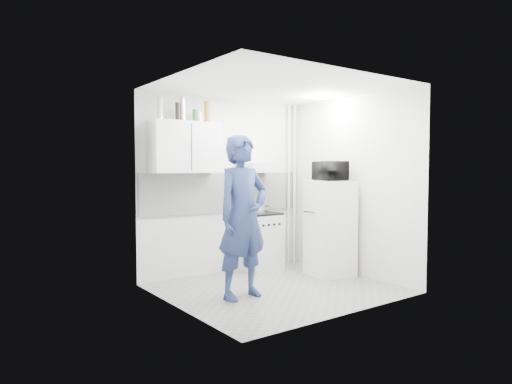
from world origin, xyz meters
TOP-DOWN VIEW (x-y plane):
  - floor at (0.00, 0.00)m, footprint 2.80×2.80m
  - ceiling at (0.00, 0.00)m, footprint 2.80×2.80m
  - wall_back at (0.00, 1.25)m, footprint 2.80×0.00m
  - wall_left at (-1.40, 0.00)m, footprint 0.00×2.60m
  - wall_right at (1.40, 0.00)m, footprint 0.00×2.60m
  - person at (-0.58, -0.06)m, footprint 0.75×0.53m
  - stove at (0.48, 1.00)m, footprint 0.54×0.54m
  - fridge at (1.10, 0.14)m, footprint 0.68×0.68m
  - stove_top at (0.48, 1.00)m, footprint 0.51×0.51m
  - saucepan at (0.44, 1.01)m, footprint 0.20×0.20m
  - microwave at (1.10, 0.14)m, footprint 0.59×0.47m
  - bottle_a at (-1.12, 1.07)m, footprint 0.07×0.07m
  - bottle_c at (-0.87, 1.07)m, footprint 0.06×0.06m
  - bottle_d at (-0.79, 1.07)m, footprint 0.07×0.07m
  - canister_a at (-0.60, 1.07)m, footprint 0.07×0.07m
  - canister_b at (-0.54, 1.07)m, footprint 0.08×0.08m
  - bottle_e at (-0.41, 1.07)m, footprint 0.08×0.08m
  - upper_cabinet at (-0.75, 1.07)m, footprint 1.00×0.35m
  - range_hood at (0.45, 1.00)m, footprint 0.60×0.50m
  - backsplash at (0.00, 1.24)m, footprint 2.74×0.03m
  - pipe_a at (1.30, 1.17)m, footprint 0.05×0.05m
  - pipe_b at (1.18, 1.17)m, footprint 0.04×0.04m
  - ceiling_spot_fixture at (1.00, 0.20)m, footprint 0.10×0.10m

SIDE VIEW (x-z plane):
  - floor at x=0.00m, z-range 0.00..0.00m
  - stove at x=0.48m, z-range 0.00..0.86m
  - fridge at x=1.10m, z-range 0.00..1.38m
  - stove_top at x=0.48m, z-range 0.86..0.89m
  - saucepan at x=0.44m, z-range 0.89..1.00m
  - person at x=-0.58m, z-range 0.00..1.96m
  - backsplash at x=0.00m, z-range 0.90..1.50m
  - wall_left at x=-1.40m, z-range 0.00..2.60m
  - wall_right at x=1.40m, z-range 0.00..2.60m
  - pipe_a at x=1.30m, z-range 0.00..2.60m
  - pipe_b at x=1.18m, z-range 0.00..2.60m
  - wall_back at x=0.00m, z-range -0.10..2.70m
  - microwave at x=1.10m, z-range 1.38..1.67m
  - range_hood at x=0.45m, z-range 1.50..1.64m
  - upper_cabinet at x=-0.75m, z-range 1.50..2.20m
  - canister_b at x=-0.54m, z-range 2.20..2.35m
  - canister_a at x=-0.60m, z-range 2.20..2.38m
  - bottle_c at x=-0.87m, z-range 2.20..2.45m
  - bottle_a at x=-1.12m, z-range 2.20..2.49m
  - bottle_e at x=-0.41m, z-range 2.20..2.51m
  - bottle_d at x=-0.79m, z-range 2.20..2.53m
  - ceiling_spot_fixture at x=1.00m, z-range 2.56..2.58m
  - ceiling at x=0.00m, z-range 2.60..2.60m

